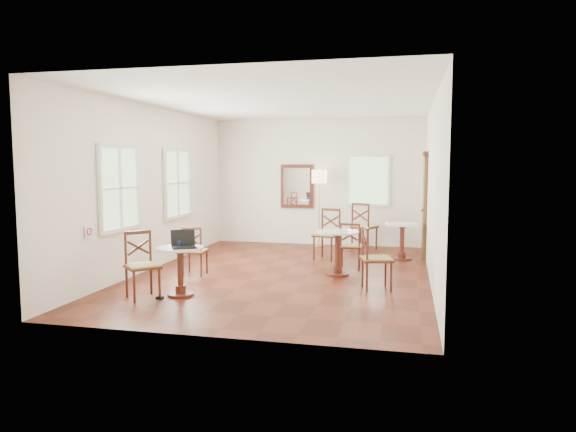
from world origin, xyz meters
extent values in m
plane|color=#521C0E|center=(0.00, 0.00, 0.00)|extent=(7.00, 7.00, 0.00)
cube|color=white|center=(0.00, 3.50, 1.50)|extent=(5.00, 0.02, 3.00)
cube|color=white|center=(0.00, -3.50, 1.50)|extent=(5.00, 0.02, 3.00)
cube|color=white|center=(-2.50, 0.00, 1.50)|extent=(0.02, 7.00, 3.00)
cube|color=white|center=(2.50, 0.00, 1.50)|extent=(0.02, 7.00, 3.00)
cube|color=white|center=(0.00, 0.00, 3.00)|extent=(5.00, 7.00, 0.02)
cube|color=brown|center=(2.46, 2.40, 1.05)|extent=(0.06, 0.90, 2.10)
cube|color=#4F2013|center=(2.44, 2.40, 2.15)|extent=(0.08, 1.02, 0.08)
sphere|color=#BF8C3F|center=(2.40, 2.08, 1.00)|extent=(0.07, 0.07, 0.07)
cube|color=#4E1F14|center=(-0.50, 3.46, 1.40)|extent=(0.80, 0.05, 1.05)
cube|color=white|center=(-0.50, 3.43, 1.40)|extent=(0.64, 0.02, 0.88)
cube|color=white|center=(-2.47, -2.10, 0.95)|extent=(0.02, 0.16, 0.16)
torus|color=red|center=(-2.46, -2.10, 0.95)|extent=(0.02, 0.12, 0.12)
cube|color=white|center=(-2.47, -1.20, 1.55)|extent=(0.06, 1.22, 1.42)
cube|color=white|center=(-2.47, 1.00, 1.55)|extent=(0.06, 1.22, 1.42)
cube|color=white|center=(1.20, 3.47, 1.55)|extent=(1.02, 0.06, 1.22)
cylinder|color=#4F2013|center=(-1.14, -1.85, 0.02)|extent=(0.39, 0.39, 0.04)
cylinder|color=#4F2013|center=(-1.14, -1.85, 0.10)|extent=(0.16, 0.16, 0.12)
cylinder|color=#4E1F14|center=(-1.14, -1.85, 0.39)|extent=(0.09, 0.09, 0.59)
cylinder|color=#4F2013|center=(-1.14, -1.85, 0.67)|extent=(0.14, 0.14, 0.06)
cylinder|color=silver|center=(-1.14, -1.85, 0.71)|extent=(0.69, 0.69, 0.03)
cylinder|color=#4F2013|center=(0.93, 0.08, 0.02)|extent=(0.42, 0.42, 0.04)
cylinder|color=#4F2013|center=(0.93, 0.08, 0.11)|extent=(0.17, 0.17, 0.13)
cylinder|color=#4E1F14|center=(0.93, 0.08, 0.42)|extent=(0.09, 0.09, 0.63)
cylinder|color=#4F2013|center=(0.93, 0.08, 0.72)|extent=(0.15, 0.15, 0.06)
cylinder|color=silver|center=(0.93, 0.08, 0.76)|extent=(0.74, 0.74, 0.03)
cylinder|color=#4F2013|center=(2.02, 1.86, 0.02)|extent=(0.40, 0.40, 0.04)
cylinder|color=#4F2013|center=(2.02, 1.86, 0.10)|extent=(0.16, 0.16, 0.12)
cylinder|color=#4E1F14|center=(2.02, 1.86, 0.40)|extent=(0.09, 0.09, 0.60)
cylinder|color=#4F2013|center=(2.02, 1.86, 0.68)|extent=(0.14, 0.14, 0.06)
cylinder|color=silver|center=(2.02, 1.86, 0.73)|extent=(0.70, 0.70, 0.03)
cylinder|color=#4F2013|center=(-1.36, -0.26, 0.20)|extent=(0.03, 0.03, 0.41)
cylinder|color=#4F2013|center=(-1.33, -0.59, 0.20)|extent=(0.03, 0.03, 0.41)
cylinder|color=#4F2013|center=(-1.68, -0.28, 0.20)|extent=(0.03, 0.03, 0.41)
cylinder|color=#4F2013|center=(-1.66, -0.61, 0.20)|extent=(0.03, 0.03, 0.41)
cube|color=#4F2013|center=(-1.51, -0.43, 0.41)|extent=(0.43, 0.43, 0.03)
cube|color=olive|center=(-1.51, -0.43, 0.42)|extent=(0.41, 0.41, 0.04)
cylinder|color=#4F2013|center=(-1.33, -0.59, 0.63)|extent=(0.03, 0.03, 0.45)
cylinder|color=#4F2013|center=(-1.66, -0.61, 0.63)|extent=(0.03, 0.03, 0.45)
cube|color=#4F2013|center=(-1.50, -0.60, 0.84)|extent=(0.34, 0.06, 0.05)
cube|color=#4E1F14|center=(-1.50, -0.60, 0.64)|extent=(0.29, 0.04, 0.20)
cube|color=#4E1F14|center=(-1.50, -0.60, 0.64)|extent=(0.29, 0.04, 0.20)
cylinder|color=#4F2013|center=(-1.60, -2.37, 0.23)|extent=(0.04, 0.04, 0.46)
cylinder|color=#4F2013|center=(-1.86, -2.12, 0.23)|extent=(0.04, 0.04, 0.46)
cylinder|color=#4F2013|center=(-1.35, -2.11, 0.23)|extent=(0.04, 0.04, 0.46)
cylinder|color=#4F2013|center=(-1.61, -1.85, 0.23)|extent=(0.04, 0.04, 0.46)
cube|color=#4F2013|center=(-1.61, -2.11, 0.46)|extent=(0.63, 0.63, 0.03)
cube|color=olive|center=(-1.61, -2.11, 0.48)|extent=(0.60, 0.60, 0.04)
cylinder|color=#4F2013|center=(-1.86, -2.12, 0.71)|extent=(0.04, 0.04, 0.51)
cylinder|color=#4F2013|center=(-1.61, -1.85, 0.71)|extent=(0.04, 0.04, 0.51)
cube|color=#4F2013|center=(-1.74, -1.98, 0.94)|extent=(0.29, 0.30, 0.05)
cube|color=#4E1F14|center=(-1.74, -1.98, 0.72)|extent=(0.25, 0.25, 0.22)
cube|color=#4E1F14|center=(-1.74, -1.98, 0.72)|extent=(0.25, 0.25, 0.22)
cylinder|color=#4F2013|center=(1.25, 0.85, 0.21)|extent=(0.03, 0.03, 0.41)
cylinder|color=#4F2013|center=(1.27, 0.52, 0.21)|extent=(0.03, 0.03, 0.41)
cylinder|color=#4F2013|center=(0.93, 0.84, 0.21)|extent=(0.03, 0.03, 0.41)
cylinder|color=#4F2013|center=(0.94, 0.51, 0.21)|extent=(0.03, 0.03, 0.41)
cube|color=#4F2013|center=(1.10, 0.68, 0.42)|extent=(0.42, 0.42, 0.03)
cube|color=olive|center=(1.10, 0.68, 0.43)|extent=(0.40, 0.40, 0.04)
cylinder|color=#4F2013|center=(1.27, 0.52, 0.64)|extent=(0.03, 0.03, 0.46)
cylinder|color=#4F2013|center=(0.94, 0.51, 0.64)|extent=(0.03, 0.03, 0.46)
cube|color=#4F2013|center=(1.10, 0.52, 0.85)|extent=(0.35, 0.05, 0.05)
cube|color=#4E1F14|center=(1.10, 0.52, 0.65)|extent=(0.30, 0.04, 0.20)
cube|color=#4E1F14|center=(1.10, 0.52, 0.65)|extent=(0.30, 0.04, 0.20)
cylinder|color=#4F2013|center=(1.89, -0.95, 0.23)|extent=(0.04, 0.04, 0.46)
cylinder|color=#4F2013|center=(1.53, -1.04, 0.23)|extent=(0.04, 0.04, 0.46)
cylinder|color=#4F2013|center=(1.79, -0.59, 0.23)|extent=(0.04, 0.04, 0.46)
cylinder|color=#4F2013|center=(1.44, -0.69, 0.23)|extent=(0.04, 0.04, 0.46)
cube|color=#4F2013|center=(1.66, -0.82, 0.47)|extent=(0.56, 0.56, 0.03)
cube|color=olive|center=(1.66, -0.82, 0.48)|extent=(0.53, 0.53, 0.04)
cylinder|color=#4F2013|center=(1.53, -1.04, 0.72)|extent=(0.04, 0.04, 0.51)
cylinder|color=#4F2013|center=(1.44, -0.69, 0.72)|extent=(0.04, 0.04, 0.51)
cube|color=#4F2013|center=(1.48, -0.87, 0.96)|extent=(0.14, 0.39, 0.05)
cube|color=#4E1F14|center=(1.48, -0.87, 0.73)|extent=(0.11, 0.33, 0.23)
cube|color=#4E1F14|center=(1.48, -0.87, 0.73)|extent=(0.11, 0.33, 0.23)
cylinder|color=#4F2013|center=(1.44, 3.06, 0.25)|extent=(0.04, 0.04, 0.51)
cylinder|color=#4F2013|center=(1.28, 2.69, 0.25)|extent=(0.04, 0.04, 0.51)
cylinder|color=#4F2013|center=(1.07, 3.22, 0.25)|extent=(0.04, 0.04, 0.51)
cylinder|color=#4F2013|center=(0.91, 2.85, 0.25)|extent=(0.04, 0.04, 0.51)
cube|color=#4F2013|center=(1.17, 2.95, 0.51)|extent=(0.65, 0.65, 0.03)
cube|color=olive|center=(1.17, 2.95, 0.53)|extent=(0.62, 0.62, 0.05)
cylinder|color=#4F2013|center=(1.28, 2.69, 0.79)|extent=(0.04, 0.04, 0.56)
cylinder|color=#4F2013|center=(0.91, 2.85, 0.79)|extent=(0.04, 0.04, 0.56)
cube|color=#4F2013|center=(1.09, 2.77, 1.05)|extent=(0.41, 0.20, 0.06)
cube|color=#4E1F14|center=(1.09, 2.77, 0.80)|extent=(0.35, 0.17, 0.25)
cube|color=#4E1F14|center=(1.09, 2.77, 0.80)|extent=(0.35, 0.17, 0.25)
cylinder|color=#4F2013|center=(0.28, 1.41, 0.24)|extent=(0.04, 0.04, 0.49)
cylinder|color=#4F2013|center=(0.39, 1.78, 0.24)|extent=(0.04, 0.04, 0.49)
cylinder|color=#4F2013|center=(0.66, 1.30, 0.24)|extent=(0.04, 0.04, 0.49)
cylinder|color=#4F2013|center=(0.77, 1.67, 0.24)|extent=(0.04, 0.04, 0.49)
cube|color=#4F2013|center=(0.52, 1.54, 0.49)|extent=(0.59, 0.59, 0.03)
cube|color=olive|center=(0.52, 1.54, 0.51)|extent=(0.56, 0.56, 0.04)
cylinder|color=#4F2013|center=(0.39, 1.78, 0.76)|extent=(0.04, 0.04, 0.54)
cylinder|color=#4F2013|center=(0.77, 1.67, 0.76)|extent=(0.04, 0.04, 0.54)
cube|color=#4F2013|center=(0.58, 1.73, 1.00)|extent=(0.40, 0.15, 0.05)
cube|color=#4E1F14|center=(0.58, 1.73, 0.77)|extent=(0.34, 0.12, 0.24)
cube|color=#4E1F14|center=(0.58, 1.73, 0.77)|extent=(0.34, 0.12, 0.24)
cylinder|color=#BF8C3F|center=(0.10, 3.15, 0.02)|extent=(0.29, 0.29, 0.03)
cylinder|color=#BF8C3F|center=(0.10, 3.15, 0.82)|extent=(0.02, 0.02, 1.65)
cylinder|color=beige|center=(0.10, 3.15, 1.65)|extent=(0.35, 0.35, 0.31)
cube|color=black|center=(-1.05, -1.90, 0.73)|extent=(0.43, 0.40, 0.02)
cube|color=black|center=(-1.05, -1.90, 0.75)|extent=(0.32, 0.27, 0.00)
cube|color=black|center=(-1.12, -1.79, 0.86)|extent=(0.34, 0.24, 0.24)
cube|color=silver|center=(-1.12, -1.79, 0.86)|extent=(0.29, 0.21, 0.20)
ellipsoid|color=black|center=(-0.96, -1.88, 0.74)|extent=(0.10, 0.08, 0.03)
cylinder|color=black|center=(-1.15, -1.86, 0.77)|extent=(0.08, 0.08, 0.09)
torus|color=black|center=(-1.10, -1.86, 0.77)|extent=(0.06, 0.01, 0.06)
cylinder|color=white|center=(-1.14, -1.86, 0.77)|extent=(0.05, 0.05, 0.09)
cube|color=black|center=(-1.35, -2.10, 0.02)|extent=(0.10, 0.06, 0.04)
camera|label=1|loc=(2.10, -8.88, 1.95)|focal=32.60mm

